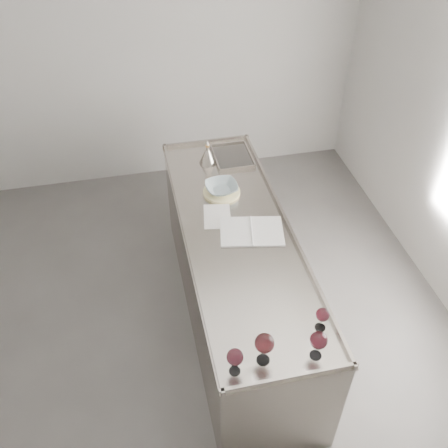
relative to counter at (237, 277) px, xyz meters
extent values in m
cube|color=#4D4B48|center=(-0.50, -0.30, -0.48)|extent=(4.50, 5.00, 0.02)
cube|color=#ABA9A6|center=(-0.50, 2.21, 0.93)|extent=(4.50, 0.02, 2.80)
cube|color=gray|center=(0.00, 0.00, -0.01)|extent=(0.75, 2.40, 0.92)
cube|color=gray|center=(0.00, 0.00, 0.46)|extent=(0.77, 2.42, 0.02)
cube|color=gray|center=(0.00, -1.19, 0.48)|extent=(0.77, 0.02, 0.03)
cube|color=gray|center=(0.00, 1.19, 0.48)|extent=(0.77, 0.02, 0.03)
cube|color=gray|center=(-0.37, 0.00, 0.48)|extent=(0.02, 2.42, 0.03)
cube|color=gray|center=(0.36, 0.00, 0.48)|extent=(0.02, 2.42, 0.03)
cube|color=#595654|center=(0.17, 0.92, 0.46)|extent=(0.30, 0.38, 0.01)
cylinder|color=white|center=(-0.28, -1.08, 0.47)|extent=(0.06, 0.06, 0.00)
cylinder|color=white|center=(-0.28, -1.08, 0.51)|extent=(0.01, 0.01, 0.09)
ellipsoid|color=white|center=(-0.28, -1.08, 0.60)|extent=(0.09, 0.09, 0.09)
cylinder|color=#350710|center=(-0.28, -1.08, 0.58)|extent=(0.07, 0.07, 0.02)
cylinder|color=white|center=(-0.11, -1.05, 0.47)|extent=(0.08, 0.08, 0.00)
cylinder|color=white|center=(-0.11, -1.05, 0.52)|extent=(0.01, 0.01, 0.10)
ellipsoid|color=white|center=(-0.11, -1.05, 0.62)|extent=(0.11, 0.11, 0.11)
cylinder|color=#3A070B|center=(-0.11, -1.05, 0.60)|extent=(0.08, 0.08, 0.02)
cylinder|color=white|center=(0.18, -1.08, 0.47)|extent=(0.07, 0.07, 0.00)
cylinder|color=white|center=(0.18, -1.08, 0.52)|extent=(0.01, 0.01, 0.09)
ellipsoid|color=white|center=(0.18, -1.08, 0.61)|extent=(0.10, 0.10, 0.10)
cylinder|color=#32060E|center=(0.18, -1.08, 0.59)|extent=(0.07, 0.07, 0.02)
cylinder|color=white|center=(0.27, -0.91, 0.47)|extent=(0.06, 0.06, 0.00)
cylinder|color=white|center=(0.27, -0.91, 0.51)|extent=(0.01, 0.01, 0.08)
ellipsoid|color=white|center=(0.27, -0.91, 0.59)|extent=(0.08, 0.08, 0.08)
cylinder|color=#36070F|center=(0.27, -0.91, 0.57)|extent=(0.06, 0.06, 0.02)
cube|color=silver|center=(-0.01, 0.00, 0.47)|extent=(0.27, 0.34, 0.01)
cube|color=silver|center=(0.21, -0.05, 0.47)|extent=(0.27, 0.34, 0.01)
cylinder|color=white|center=(0.10, -0.02, 0.48)|extent=(0.07, 0.31, 0.01)
cube|color=silver|center=(-0.11, 0.19, 0.47)|extent=(0.24, 0.31, 0.00)
cylinder|color=beige|center=(-0.02, 0.46, 0.48)|extent=(0.29, 0.29, 0.02)
imported|color=#8FA1A7|center=(-0.02, 0.46, 0.52)|extent=(0.26, 0.26, 0.06)
cone|color=#A09A8F|center=(-0.04, 0.88, 0.53)|extent=(0.15, 0.15, 0.13)
cylinder|color=#A09A8F|center=(-0.04, 0.88, 0.61)|extent=(0.03, 0.03, 0.03)
cylinder|color=#9F642C|center=(-0.04, 0.88, 0.63)|extent=(0.04, 0.04, 0.02)
cone|color=#A09A8F|center=(-0.04, 0.88, 0.66)|extent=(0.03, 0.03, 0.04)
camera|label=1|loc=(-0.65, -2.52, 2.84)|focal=40.00mm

